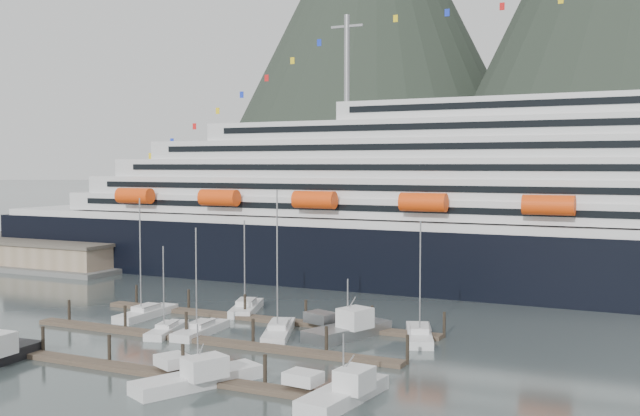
# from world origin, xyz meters

# --- Properties ---
(ground) EXTENTS (1600.00, 1600.00, 0.00)m
(ground) POSITION_xyz_m (0.00, 0.00, 0.00)
(ground) COLOR #424E4E
(ground) RESTS_ON ground
(cruise_ship) EXTENTS (210.00, 30.40, 50.30)m
(cruise_ship) POSITION_xyz_m (30.03, 54.94, 12.04)
(cruise_ship) COLOR black
(cruise_ship) RESTS_ON ground
(warehouse) EXTENTS (46.00, 20.00, 5.80)m
(warehouse) POSITION_xyz_m (-72.00, 42.00, 2.25)
(warehouse) COLOR #595956
(warehouse) RESTS_ON ground
(dock_near) EXTENTS (48.18, 2.28, 3.20)m
(dock_near) POSITION_xyz_m (-4.93, -9.95, 0.31)
(dock_near) COLOR #46392D
(dock_near) RESTS_ON ground
(dock_mid) EXTENTS (48.18, 2.28, 3.20)m
(dock_mid) POSITION_xyz_m (-4.93, 3.05, 0.31)
(dock_mid) COLOR #46392D
(dock_mid) RESTS_ON ground
(dock_far) EXTENTS (48.18, 2.28, 3.20)m
(dock_far) POSITION_xyz_m (-4.93, 16.05, 0.31)
(dock_far) COLOR #46392D
(dock_far) RESTS_ON ground
(sailboat_b) EXTENTS (4.43, 8.96, 10.90)m
(sailboat_b) POSITION_xyz_m (-11.26, 4.73, 0.39)
(sailboat_b) COLOR silver
(sailboat_b) RESTS_ON ground
(sailboat_c) EXTENTS (3.41, 9.83, 13.20)m
(sailboat_c) POSITION_xyz_m (-7.42, 6.20, 0.42)
(sailboat_c) COLOR silver
(sailboat_c) RESTS_ON ground
(sailboat_d) EXTENTS (6.88, 11.78, 17.65)m
(sailboat_d) POSITION_xyz_m (1.16, 9.67, 0.45)
(sailboat_d) COLOR silver
(sailboat_d) RESTS_ON ground
(sailboat_e) EXTENTS (2.96, 10.58, 16.25)m
(sailboat_e) POSITION_xyz_m (-19.65, 11.33, 0.45)
(sailboat_e) COLOR silver
(sailboat_e) RESTS_ON ground
(sailboat_f) EXTENTS (6.31, 10.68, 13.16)m
(sailboat_f) POSITION_xyz_m (-9.55, 19.99, 0.44)
(sailboat_f) COLOR silver
(sailboat_f) RESTS_ON ground
(sailboat_g) EXTENTS (6.32, 11.00, 14.20)m
(sailboat_g) POSITION_xyz_m (16.67, 15.00, 0.42)
(sailboat_g) COLOR silver
(sailboat_g) RESTS_ON ground
(trawler_c) EXTENTS (10.20, 12.48, 6.24)m
(trawler_c) POSITION_xyz_m (4.23, -11.17, 0.83)
(trawler_c) COLOR silver
(trawler_c) RESTS_ON ground
(trawler_d) EXTENTS (8.16, 11.00, 6.35)m
(trawler_d) POSITION_xyz_m (17.88, -9.51, 0.84)
(trawler_d) COLOR silver
(trawler_d) RESTS_ON ground
(trawler_e) EXTENTS (9.96, 12.18, 7.54)m
(trawler_e) POSITION_xyz_m (8.72, 12.39, 0.94)
(trawler_e) COLOR gray
(trawler_e) RESTS_ON ground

